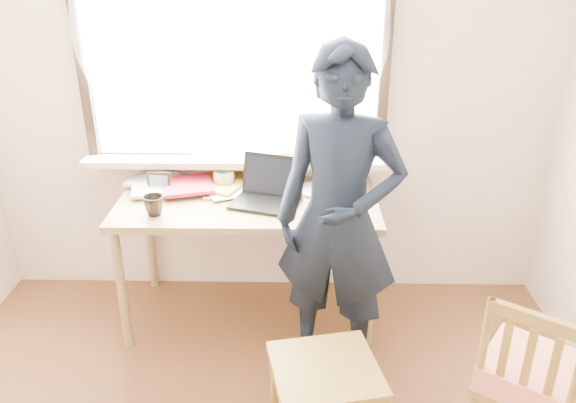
{
  "coord_description": "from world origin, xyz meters",
  "views": [
    {
      "loc": [
        0.18,
        -1.31,
        2.12
      ],
      "look_at": [
        0.14,
        0.95,
        1.09
      ],
      "focal_mm": 35.0,
      "sensor_mm": 36.0,
      "label": 1
    }
  ],
  "objects_px": {
    "person": "(339,220)",
    "work_chair": "(325,380)",
    "desk": "(248,212)",
    "mug_white": "(224,179)",
    "mug_dark": "(154,205)",
    "laptop": "(269,192)",
    "side_chair": "(531,377)"
  },
  "relations": [
    {
      "from": "side_chair",
      "to": "mug_dark",
      "type": "bearing_deg",
      "value": 154.48
    },
    {
      "from": "mug_dark",
      "to": "work_chair",
      "type": "relative_size",
      "value": 0.22
    },
    {
      "from": "mug_white",
      "to": "desk",
      "type": "bearing_deg",
      "value": -49.92
    },
    {
      "from": "desk",
      "to": "laptop",
      "type": "distance_m",
      "value": 0.19
    },
    {
      "from": "desk",
      "to": "mug_white",
      "type": "bearing_deg",
      "value": 130.08
    },
    {
      "from": "work_chair",
      "to": "mug_white",
      "type": "bearing_deg",
      "value": 115.23
    },
    {
      "from": "mug_white",
      "to": "person",
      "type": "bearing_deg",
      "value": -43.5
    },
    {
      "from": "desk",
      "to": "person",
      "type": "xyz_separation_m",
      "value": [
        0.49,
        -0.43,
        0.16
      ]
    },
    {
      "from": "laptop",
      "to": "person",
      "type": "height_order",
      "value": "person"
    },
    {
      "from": "laptop",
      "to": "mug_dark",
      "type": "xyz_separation_m",
      "value": [
        -0.61,
        -0.18,
        -0.0
      ]
    },
    {
      "from": "work_chair",
      "to": "side_chair",
      "type": "xyz_separation_m",
      "value": [
        0.87,
        -0.03,
        0.06
      ]
    },
    {
      "from": "mug_white",
      "to": "mug_dark",
      "type": "xyz_separation_m",
      "value": [
        -0.33,
        -0.4,
        0.0
      ]
    },
    {
      "from": "side_chair",
      "to": "work_chair",
      "type": "bearing_deg",
      "value": 177.78
    },
    {
      "from": "side_chair",
      "to": "person",
      "type": "relative_size",
      "value": 0.49
    },
    {
      "from": "mug_dark",
      "to": "work_chair",
      "type": "height_order",
      "value": "mug_dark"
    },
    {
      "from": "mug_white",
      "to": "mug_dark",
      "type": "distance_m",
      "value": 0.52
    },
    {
      "from": "desk",
      "to": "work_chair",
      "type": "distance_m",
      "value": 1.15
    },
    {
      "from": "side_chair",
      "to": "person",
      "type": "bearing_deg",
      "value": 141.38
    },
    {
      "from": "person",
      "to": "work_chair",
      "type": "bearing_deg",
      "value": -82.62
    },
    {
      "from": "mug_dark",
      "to": "work_chair",
      "type": "xyz_separation_m",
      "value": [
        0.9,
        -0.81,
        -0.46
      ]
    },
    {
      "from": "side_chair",
      "to": "mug_white",
      "type": "bearing_deg",
      "value": 139.09
    },
    {
      "from": "mug_white",
      "to": "mug_dark",
      "type": "bearing_deg",
      "value": -129.15
    },
    {
      "from": "mug_white",
      "to": "side_chair",
      "type": "relative_size",
      "value": 0.15
    },
    {
      "from": "mug_dark",
      "to": "person",
      "type": "height_order",
      "value": "person"
    },
    {
      "from": "laptop",
      "to": "side_chair",
      "type": "distance_m",
      "value": 1.6
    },
    {
      "from": "mug_white",
      "to": "work_chair",
      "type": "distance_m",
      "value": 1.42
    },
    {
      "from": "work_chair",
      "to": "person",
      "type": "relative_size",
      "value": 0.3
    },
    {
      "from": "work_chair",
      "to": "person",
      "type": "distance_m",
      "value": 0.77
    },
    {
      "from": "desk",
      "to": "mug_white",
      "type": "xyz_separation_m",
      "value": [
        -0.16,
        0.19,
        0.13
      ]
    },
    {
      "from": "work_chair",
      "to": "side_chair",
      "type": "height_order",
      "value": "side_chair"
    },
    {
      "from": "desk",
      "to": "mug_white",
      "type": "relative_size",
      "value": 11.78
    },
    {
      "from": "side_chair",
      "to": "laptop",
      "type": "bearing_deg",
      "value": 138.4
    }
  ]
}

